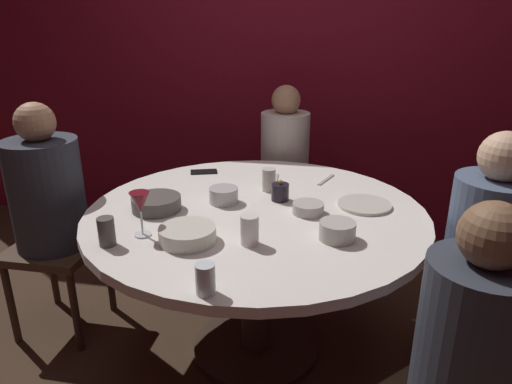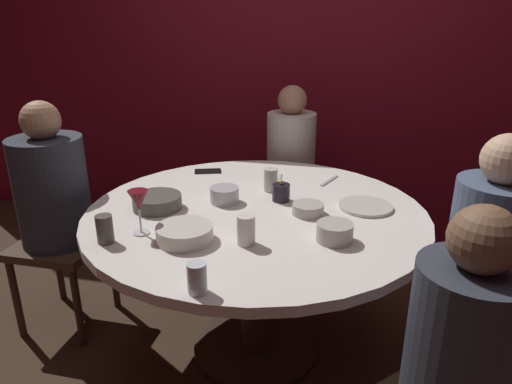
# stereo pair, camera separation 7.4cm
# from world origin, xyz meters

# --- Properties ---
(ground_plane) EXTENTS (8.00, 8.00, 0.00)m
(ground_plane) POSITION_xyz_m (0.00, 0.00, 0.00)
(ground_plane) COLOR #382619
(back_wall) EXTENTS (6.00, 0.10, 2.60)m
(back_wall) POSITION_xyz_m (0.00, 1.46, 1.30)
(back_wall) COLOR maroon
(back_wall) RESTS_ON ground
(dining_table) EXTENTS (1.47, 1.47, 0.73)m
(dining_table) POSITION_xyz_m (0.00, 0.00, 0.60)
(dining_table) COLOR silver
(dining_table) RESTS_ON ground
(seated_diner_left) EXTENTS (0.40, 0.40, 1.17)m
(seated_diner_left) POSITION_xyz_m (-1.00, 0.00, 0.72)
(seated_diner_left) COLOR #3F2D1E
(seated_diner_left) RESTS_ON ground
(seated_diner_back) EXTENTS (0.40, 0.40, 1.14)m
(seated_diner_back) POSITION_xyz_m (0.00, 0.97, 0.70)
(seated_diner_back) COLOR #3F2D1E
(seated_diner_back) RESTS_ON ground
(seated_diner_right) EXTENTS (0.40, 0.40, 1.12)m
(seated_diner_right) POSITION_xyz_m (0.95, 0.00, 0.70)
(seated_diner_right) COLOR #3F2D1E
(seated_diner_right) RESTS_ON ground
(seated_diner_front_right) EXTENTS (0.57, 0.57, 1.11)m
(seated_diner_front_right) POSITION_xyz_m (0.73, -0.73, 0.69)
(seated_diner_front_right) COLOR #3F2D1E
(seated_diner_front_right) RESTS_ON ground
(candle_holder) EXTENTS (0.08, 0.08, 0.10)m
(candle_holder) POSITION_xyz_m (0.09, 0.13, 0.77)
(candle_holder) COLOR black
(candle_holder) RESTS_ON dining_table
(wine_glass) EXTENTS (0.08, 0.08, 0.18)m
(wine_glass) POSITION_xyz_m (-0.38, -0.33, 0.86)
(wine_glass) COLOR silver
(wine_glass) RESTS_ON dining_table
(dinner_plate) EXTENTS (0.23, 0.23, 0.01)m
(dinner_plate) POSITION_xyz_m (0.46, 0.12, 0.74)
(dinner_plate) COLOR beige
(dinner_plate) RESTS_ON dining_table
(cell_phone) EXTENTS (0.15, 0.11, 0.01)m
(cell_phone) POSITION_xyz_m (-0.37, 0.45, 0.74)
(cell_phone) COLOR black
(cell_phone) RESTS_ON dining_table
(bowl_serving_large) EXTENTS (0.13, 0.13, 0.07)m
(bowl_serving_large) POSITION_xyz_m (-0.16, 0.05, 0.77)
(bowl_serving_large) COLOR #B7B7BC
(bowl_serving_large) RESTS_ON dining_table
(bowl_salad_center) EXTENTS (0.14, 0.14, 0.07)m
(bowl_salad_center) POSITION_xyz_m (0.35, -0.23, 0.77)
(bowl_salad_center) COLOR #B2ADA3
(bowl_salad_center) RESTS_ON dining_table
(bowl_small_white) EXTENTS (0.21, 0.21, 0.06)m
(bowl_small_white) POSITION_xyz_m (-0.19, -0.35, 0.76)
(bowl_small_white) COLOR beige
(bowl_small_white) RESTS_ON dining_table
(bowl_sauce_side) EXTENTS (0.13, 0.13, 0.05)m
(bowl_sauce_side) POSITION_xyz_m (0.23, -0.00, 0.76)
(bowl_sauce_side) COLOR #B2ADA3
(bowl_sauce_side) RESTS_ON dining_table
(bowl_rice_portion) EXTENTS (0.21, 0.21, 0.06)m
(bowl_rice_portion) POSITION_xyz_m (-0.42, -0.09, 0.76)
(bowl_rice_portion) COLOR #4C4742
(bowl_rice_portion) RESTS_ON dining_table
(cup_near_candle) EXTENTS (0.07, 0.07, 0.11)m
(cup_near_candle) POSITION_xyz_m (0.04, -0.33, 0.79)
(cup_near_candle) COLOR silver
(cup_near_candle) RESTS_ON dining_table
(cup_by_left_diner) EXTENTS (0.06, 0.06, 0.11)m
(cup_by_left_diner) POSITION_xyz_m (-0.47, -0.43, 0.79)
(cup_by_left_diner) COLOR #4C4742
(cup_by_left_diner) RESTS_ON dining_table
(cup_by_right_diner) EXTENTS (0.07, 0.07, 0.11)m
(cup_by_right_diner) POSITION_xyz_m (0.02, 0.24, 0.79)
(cup_by_right_diner) COLOR beige
(cup_by_right_diner) RESTS_ON dining_table
(cup_center_front) EXTENTS (0.06, 0.06, 0.10)m
(cup_center_front) POSITION_xyz_m (-0.03, -0.67, 0.78)
(cup_center_front) COLOR silver
(cup_center_front) RESTS_ON dining_table
(fork_near_plate) EXTENTS (0.03, 0.18, 0.01)m
(fork_near_plate) POSITION_xyz_m (0.03, 0.40, 0.74)
(fork_near_plate) COLOR #B7B7BC
(fork_near_plate) RESTS_ON dining_table
(knife_near_plate) EXTENTS (0.08, 0.17, 0.01)m
(knife_near_plate) POSITION_xyz_m (0.28, 0.44, 0.74)
(knife_near_plate) COLOR #B7B7BC
(knife_near_plate) RESTS_ON dining_table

